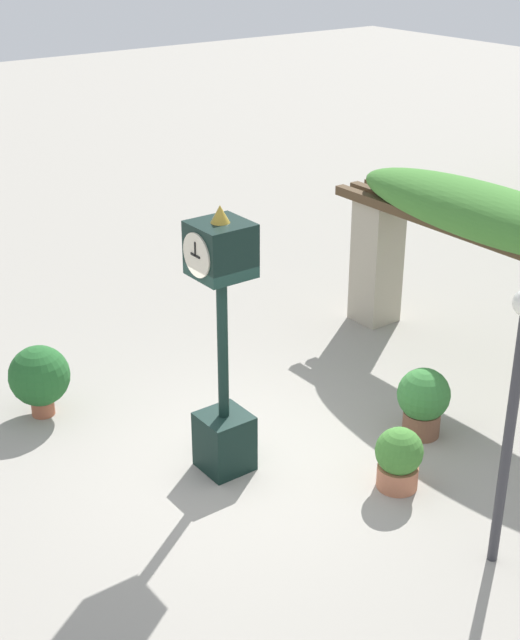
% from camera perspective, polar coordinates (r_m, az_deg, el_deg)
% --- Properties ---
extents(ground_plane, '(60.00, 60.00, 0.00)m').
position_cam_1_polar(ground_plane, '(10.49, -0.98, -8.95)').
color(ground_plane, gray).
extents(pedestal_clock, '(0.57, 0.62, 3.13)m').
position_cam_1_polar(pedestal_clock, '(9.60, -2.40, -1.80)').
color(pedestal_clock, black).
rests_on(pedestal_clock, ground).
extents(pergola, '(5.16, 1.18, 2.60)m').
position_cam_1_polar(pergola, '(12.07, 14.24, 5.15)').
color(pergola, '#A89E89').
rests_on(pergola, ground).
extents(potted_plant_near_left, '(0.77, 0.77, 0.93)m').
position_cam_1_polar(potted_plant_near_left, '(11.43, -13.93, -3.57)').
color(potted_plant_near_left, '#9E563D').
rests_on(potted_plant_near_left, ground).
extents(potted_plant_near_right, '(0.53, 0.53, 0.73)m').
position_cam_1_polar(potted_plant_near_right, '(9.97, 8.87, -8.71)').
color(potted_plant_near_right, '#B26B4C').
rests_on(potted_plant_near_right, ground).
extents(potted_plant_far_left, '(0.64, 0.64, 0.87)m').
position_cam_1_polar(potted_plant_far_left, '(10.90, 10.41, -5.06)').
color(potted_plant_far_left, brown).
rests_on(potted_plant_far_left, ground).
extents(lamp_post, '(0.25, 0.25, 2.89)m').
position_cam_1_polar(lamp_post, '(8.36, 15.98, -4.59)').
color(lamp_post, '#333338').
rests_on(lamp_post, ground).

